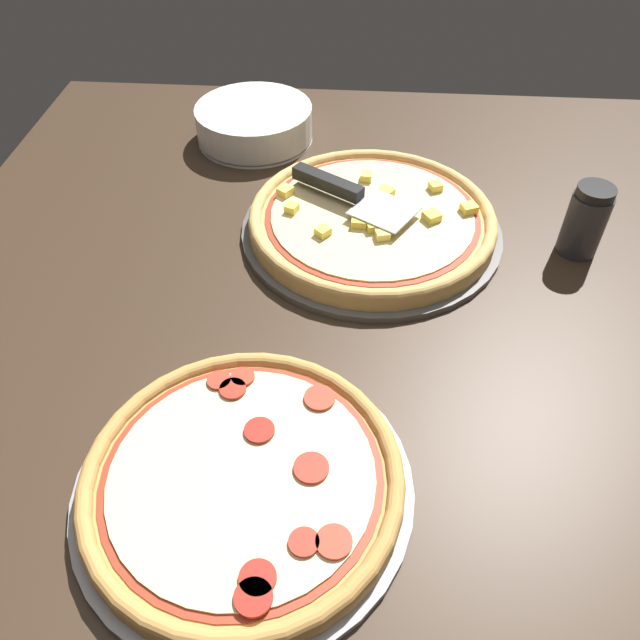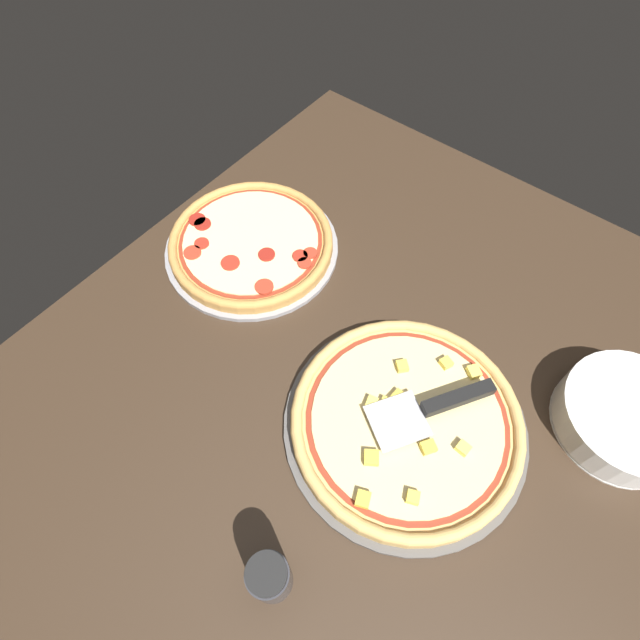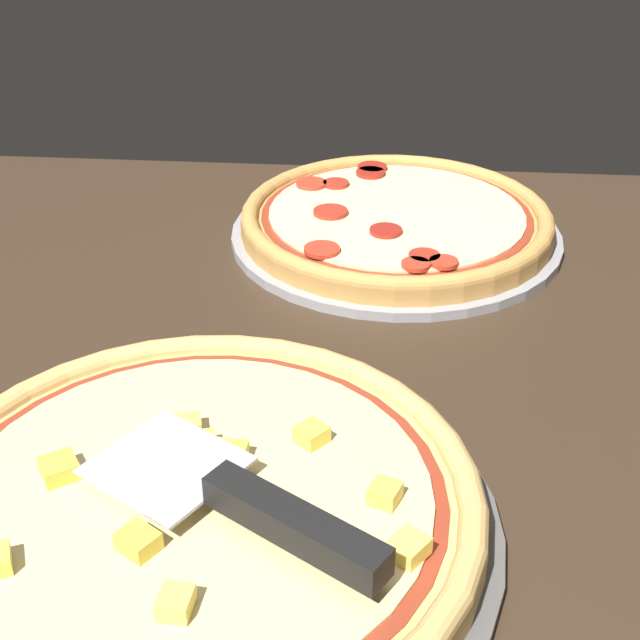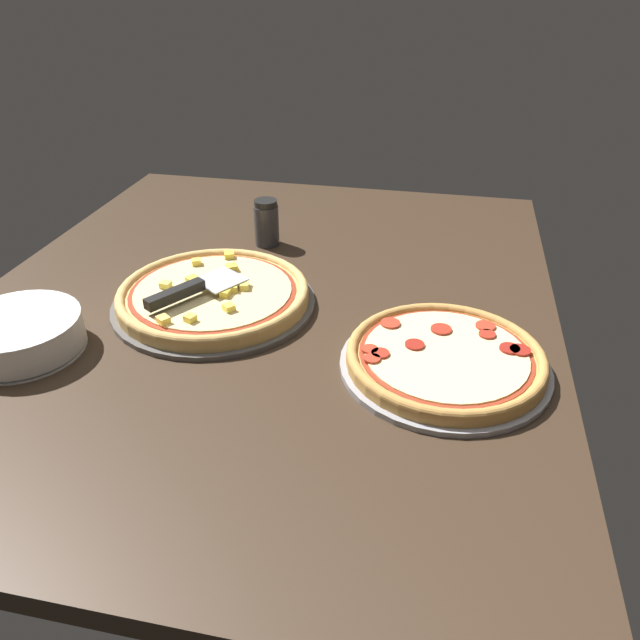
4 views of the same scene
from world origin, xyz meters
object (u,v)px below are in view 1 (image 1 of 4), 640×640
(plate_stack, at_px, (254,123))
(pizza_back, at_px, (243,478))
(parmesan_shaker, at_px, (586,221))
(serving_spatula, at_px, (340,189))
(pizza_front, at_px, (372,219))

(plate_stack, bearing_deg, pizza_back, 97.53)
(pizza_back, bearing_deg, parmesan_shaker, -134.83)
(pizza_back, distance_m, plate_stack, 0.73)
(serving_spatula, xyz_separation_m, plate_stack, (0.17, -0.24, -0.02))
(serving_spatula, height_order, parmesan_shaker, parmesan_shaker)
(pizza_front, bearing_deg, plate_stack, -51.02)
(pizza_front, distance_m, plate_stack, 0.35)
(plate_stack, xyz_separation_m, parmesan_shaker, (-0.52, 0.29, 0.02))
(pizza_back, distance_m, parmesan_shaker, 0.61)
(plate_stack, bearing_deg, parmesan_shaker, 150.84)
(serving_spatula, distance_m, parmesan_shaker, 0.36)
(pizza_front, distance_m, serving_spatula, 0.07)
(pizza_front, relative_size, plate_stack, 1.76)
(pizza_front, height_order, parmesan_shaker, parmesan_shaker)
(pizza_front, xyz_separation_m, pizza_back, (0.12, 0.45, -0.00))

